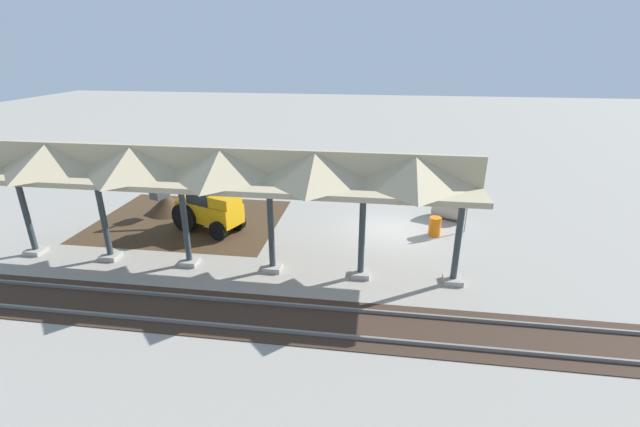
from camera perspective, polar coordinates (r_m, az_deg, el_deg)
The scene contains 9 objects.
ground_plane at distance 21.14m, azimuth 9.54°, elevation -2.09°, with size 120.00×120.00×0.00m, color gray.
dirt_work_zone at distance 22.89m, azimuth -17.07°, elevation -0.88°, with size 9.17×7.00×0.01m, color #42301E.
platform_canopy at distance 16.29m, azimuth -12.90°, elevation 6.04°, with size 18.66×3.20×4.90m.
rail_tracks at distance 14.21m, azimuth 10.01°, elevation -14.81°, with size 60.00×2.58×0.15m.
stop_sign at distance 21.09m, azimuth 19.18°, elevation 1.79°, with size 0.72×0.31×2.31m.
backhoe at distance 21.09m, azimuth -14.88°, elevation 1.11°, with size 5.29×3.03×2.82m.
dirt_mound at distance 24.39m, azimuth -19.53°, elevation 0.20°, with size 4.47×4.47×1.96m, color #42301E.
concrete_pipe at distance 22.91m, azimuth 16.85°, elevation 0.61°, with size 1.86×1.60×1.08m.
traffic_barrel at distance 20.74m, azimuth 15.05°, elevation -1.67°, with size 0.56×0.56×0.90m, color orange.
Camera 1 is at (0.79, 19.39, 8.39)m, focal length 24.00 mm.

